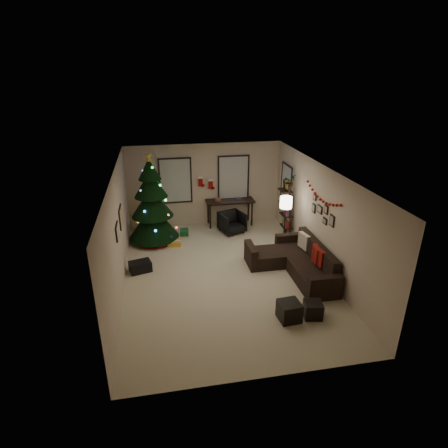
{
  "coord_description": "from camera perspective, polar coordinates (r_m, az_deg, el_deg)",
  "views": [
    {
      "loc": [
        -1.52,
        -8.09,
        4.88
      ],
      "look_at": [
        0.1,
        0.6,
        1.15
      ],
      "focal_mm": 29.67,
      "sensor_mm": 36.0,
      "label": 1
    }
  ],
  "objects": [
    {
      "name": "wall_back",
      "position": [
        12.21,
        -2.98,
        6.05
      ],
      "size": [
        5.0,
        0.0,
        5.0
      ],
      "primitive_type": "plane",
      "rotation": [
        1.57,
        0.0,
        0.0
      ],
      "color": "beige",
      "rests_on": "floor"
    },
    {
      "name": "wall_right",
      "position": [
        9.7,
        14.75,
        0.74
      ],
      "size": [
        0.0,
        7.0,
        7.0
      ],
      "primitive_type": "plane",
      "rotation": [
        1.57,
        0.0,
        -1.57
      ],
      "color": "beige",
      "rests_on": "floor"
    },
    {
      "name": "christmas_tree",
      "position": [
        11.11,
        -11.03,
        2.82
      ],
      "size": [
        1.49,
        1.49,
        2.77
      ],
      "rotation": [
        0.0,
        0.0,
        -0.35
      ],
      "color": "black",
      "rests_on": "floor"
    },
    {
      "name": "sofa",
      "position": [
        9.77,
        11.11,
        -5.74
      ],
      "size": [
        1.74,
        2.54,
        0.83
      ],
      "color": "black",
      "rests_on": "floor"
    },
    {
      "name": "pillow_red_b",
      "position": [
        9.44,
        14.03,
        -4.56
      ],
      "size": [
        0.17,
        0.42,
        0.41
      ],
      "primitive_type": "cube",
      "rotation": [
        0.0,
        0.0,
        -0.15
      ],
      "color": "maroon",
      "rests_on": "sofa"
    },
    {
      "name": "storage_bin",
      "position": [
        9.89,
        -12.77,
        -6.41
      ],
      "size": [
        0.62,
        0.49,
        0.27
      ],
      "primitive_type": "cube",
      "rotation": [
        0.0,
        0.0,
        0.26
      ],
      "color": "black",
      "rests_on": "floor"
    },
    {
      "name": "window_back_right",
      "position": [
        12.28,
        1.45,
        7.15
      ],
      "size": [
        1.05,
        0.06,
        1.5
      ],
      "color": "#728CB2",
      "rests_on": "wall_back"
    },
    {
      "name": "ottoman_far",
      "position": [
        8.24,
        13.53,
        -12.7
      ],
      "size": [
        0.43,
        0.43,
        0.35
      ],
      "primitive_type": "cube",
      "rotation": [
        0.0,
        0.0,
        -0.19
      ],
      "color": "black",
      "rests_on": "floor"
    },
    {
      "name": "wall_front",
      "position": [
        5.99,
        6.45,
        -13.45
      ],
      "size": [
        5.0,
        0.0,
        5.0
      ],
      "primitive_type": "plane",
      "rotation": [
        -1.57,
        0.0,
        0.0
      ],
      "color": "beige",
      "rests_on": "floor"
    },
    {
      "name": "gallery",
      "position": [
        9.55,
        14.96,
        1.81
      ],
      "size": [
        0.03,
        1.25,
        0.54
      ],
      "color": "black",
      "rests_on": "wall_right"
    },
    {
      "name": "floor",
      "position": [
        9.57,
        0.07,
        -7.78
      ],
      "size": [
        7.0,
        7.0,
        0.0
      ],
      "primitive_type": "plane",
      "color": "beige",
      "rests_on": "ground"
    },
    {
      "name": "art_map",
      "position": [
        9.52,
        -15.63,
        1.07
      ],
      "size": [
        0.04,
        0.6,
        0.5
      ],
      "color": "black",
      "rests_on": "wall_left"
    },
    {
      "name": "pillow_cream",
      "position": [
        10.09,
        12.24,
        -2.59
      ],
      "size": [
        0.19,
        0.43,
        0.41
      ],
      "primitive_type": "cube",
      "rotation": [
        0.0,
        0.0,
        0.19
      ],
      "color": "beige",
      "rests_on": "sofa"
    },
    {
      "name": "desk",
      "position": [
        12.25,
        0.92,
        3.24
      ],
      "size": [
        1.59,
        0.57,
        0.86
      ],
      "color": "black",
      "rests_on": "floor"
    },
    {
      "name": "potted_plant",
      "position": [
        11.14,
        9.98,
        6.74
      ],
      "size": [
        0.67,
        0.67,
        0.56
      ],
      "primitive_type": "imported",
      "rotation": [
        0.0,
        0.0,
        0.74
      ],
      "color": "#4C4C4C",
      "rests_on": "bookshelf"
    },
    {
      "name": "garland",
      "position": [
        9.45,
        14.9,
        4.17
      ],
      "size": [
        0.08,
        1.9,
        0.3
      ],
      "primitive_type": null,
      "color": "#A5140C",
      "rests_on": "wall_right"
    },
    {
      "name": "desk_chair",
      "position": [
        11.8,
        1.25,
        0.26
      ],
      "size": [
        0.83,
        0.8,
        0.68
      ],
      "primitive_type": "imported",
      "rotation": [
        0.0,
        0.0,
        0.33
      ],
      "color": "black",
      "rests_on": "floor"
    },
    {
      "name": "wall_left",
      "position": [
        8.88,
        -16.0,
        -1.49
      ],
      "size": [
        0.0,
        7.0,
        7.0
      ],
      "primitive_type": "plane",
      "rotation": [
        1.57,
        0.0,
        1.57
      ],
      "color": "beige",
      "rests_on": "floor"
    },
    {
      "name": "ceiling",
      "position": [
        8.51,
        0.08,
        8.04
      ],
      "size": [
        7.0,
        7.0,
        0.0
      ],
      "primitive_type": "plane",
      "rotation": [
        3.14,
        0.0,
        0.0
      ],
      "color": "white",
      "rests_on": "floor"
    },
    {
      "name": "floor_lamp",
      "position": [
        10.45,
        9.5,
        2.77
      ],
      "size": [
        0.34,
        0.34,
        1.6
      ],
      "rotation": [
        0.0,
        0.0,
        0.32
      ],
      "color": "black",
      "rests_on": "floor"
    },
    {
      "name": "presents",
      "position": [
        11.36,
        -8.99,
        -2.21
      ],
      "size": [
        1.5,
        1.01,
        0.3
      ],
      "rotation": [
        0.0,
        0.0,
        -0.13
      ],
      "color": "#14591E",
      "rests_on": "floor"
    },
    {
      "name": "ottoman_near",
      "position": [
        8.04,
        10.02,
        -13.06
      ],
      "size": [
        0.47,
        0.47,
        0.41
      ],
      "primitive_type": "cube",
      "rotation": [
        0.0,
        0.0,
        0.08
      ],
      "color": "black",
      "rests_on": "floor"
    },
    {
      "name": "pillow_red_a",
      "position": [
        9.33,
        14.36,
        -4.93
      ],
      "size": [
        0.18,
        0.43,
        0.42
      ],
      "primitive_type": "cube",
      "rotation": [
        0.0,
        0.0,
        0.18
      ],
      "color": "maroon",
      "rests_on": "sofa"
    },
    {
      "name": "window_right_wall",
      "position": [
        11.85,
        9.63,
        6.0
      ],
      "size": [
        0.06,
        0.9,
        1.3
      ],
      "color": "#728CB2",
      "rests_on": "wall_right"
    },
    {
      "name": "art_abstract",
      "position": [
        8.54,
        -16.14,
        -1.12
      ],
      "size": [
        0.04,
        0.45,
        0.35
      ],
      "color": "black",
      "rests_on": "wall_left"
    },
    {
      "name": "window_back_left",
      "position": [
        12.04,
        -7.49,
        6.64
      ],
      "size": [
        1.05,
        0.06,
        1.5
      ],
      "color": "#728CB2",
      "rests_on": "wall_back"
    },
    {
      "name": "stocking_left",
      "position": [
        12.05,
        -3.6,
        6.61
      ],
      "size": [
        0.2,
        0.05,
        0.36
      ],
      "color": "#990F0C",
      "rests_on": "wall_back"
    },
    {
      "name": "bookshelf",
      "position": [
        11.45,
        9.66,
        1.97
      ],
      "size": [
        0.3,
        0.52,
        1.77
      ],
      "color": "black",
      "rests_on": "floor"
    },
    {
      "name": "stocking_right",
      "position": [
        12.12,
        -2.03,
        6.22
      ],
      "size": [
        0.2,
        0.05,
        0.36
      ],
      "color": "#990F0C",
      "rests_on": "wall_back"
    }
  ]
}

